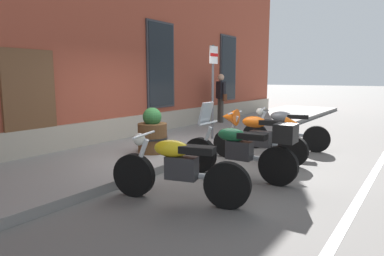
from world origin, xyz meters
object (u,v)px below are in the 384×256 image
Objects in this scene: motorcycle_yellow_naked at (177,169)px; parking_sign at (213,79)px; pedestrian_dark_jacket at (221,95)px; barrel_planter at (152,134)px; motorcycle_orange_sport at (255,134)px; motorcycle_green_touring at (243,148)px; motorcycle_grey_naked at (284,130)px.

parking_sign reaches higher than motorcycle_yellow_naked.
pedestrian_dark_jacket reaches higher than barrel_planter.
motorcycle_orange_sport reaches higher than motorcycle_yellow_naked.
motorcycle_yellow_naked is 0.83× the size of parking_sign.
pedestrian_dark_jacket is at bearing 26.47° from parking_sign.
motorcycle_orange_sport is at bearing -60.11° from barrel_planter.
parking_sign is 2.44m from barrel_planter.
motorcycle_orange_sport is 2.27m from parking_sign.
motorcycle_orange_sport is at bearing 2.17° from motorcycle_yellow_naked.
parking_sign reaches higher than motorcycle_green_touring.
motorcycle_yellow_naked is 1.17× the size of pedestrian_dark_jacket.
pedestrian_dark_jacket is at bearing 38.05° from motorcycle_orange_sport.
motorcycle_orange_sport is at bearing 175.04° from motorcycle_grey_naked.
motorcycle_green_touring is 6.41m from pedestrian_dark_jacket.
pedestrian_dark_jacket is at bearing 13.97° from barrel_planter.
parking_sign reaches higher than motorcycle_grey_naked.
motorcycle_grey_naked is 3.21m from barrel_planter.
motorcycle_green_touring is 1.03× the size of motorcycle_orange_sport.
motorcycle_orange_sport is 1.02× the size of motorcycle_grey_naked.
pedestrian_dark_jacket is at bearing 51.65° from motorcycle_grey_naked.
pedestrian_dark_jacket is (6.81, 3.25, 0.63)m from motorcycle_yellow_naked.
parking_sign is at bearing -153.53° from pedestrian_dark_jacket.
motorcycle_green_touring is at bearing -163.79° from motorcycle_orange_sport.
motorcycle_yellow_naked is at bearing -131.09° from barrel_planter.
motorcycle_yellow_naked is at bearing -154.53° from pedestrian_dark_jacket.
motorcycle_grey_naked reaches higher than motorcycle_yellow_naked.
motorcycle_orange_sport is at bearing 16.21° from motorcycle_green_touring.
motorcycle_orange_sport is (2.80, 0.11, 0.11)m from motorcycle_yellow_naked.
motorcycle_green_touring is 3.34m from parking_sign.
motorcycle_green_touring is (1.49, -0.28, 0.07)m from motorcycle_yellow_naked.
pedestrian_dark_jacket is at bearing 33.49° from motorcycle_green_touring.
barrel_planter is at bearing 48.91° from motorcycle_yellow_naked.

